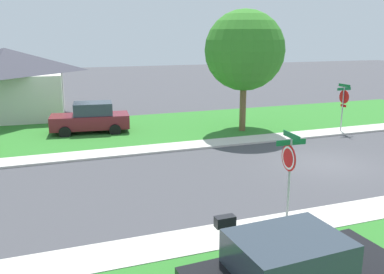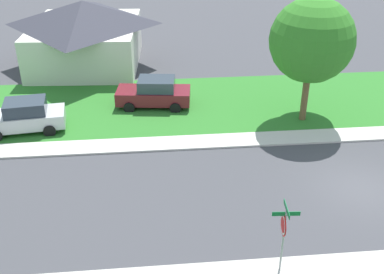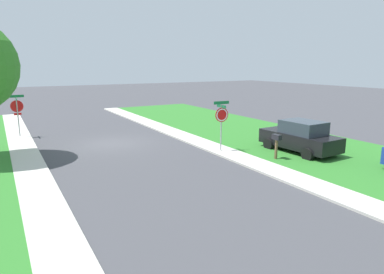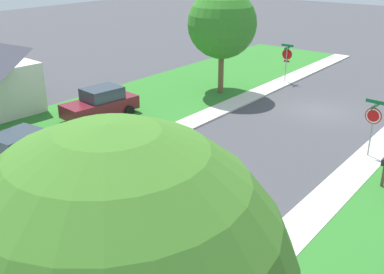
{
  "view_description": "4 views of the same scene",
  "coord_description": "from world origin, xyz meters",
  "px_view_note": "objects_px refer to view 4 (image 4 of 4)",
  "views": [
    {
      "loc": [
        -14.19,
        11.39,
        5.43
      ],
      "look_at": [
        1.19,
        5.74,
        1.4
      ],
      "focal_mm": 38.86,
      "sensor_mm": 36.0,
      "label": 1
    },
    {
      "loc": [
        -16.36,
        9.07,
        12.01
      ],
      "look_at": [
        2.82,
        7.22,
        1.4
      ],
      "focal_mm": 44.27,
      "sensor_mm": 36.0,
      "label": 2
    },
    {
      "loc": [
        5.69,
        19.76,
        4.68
      ],
      "look_at": [
        -1.92,
        6.39,
        1.4
      ],
      "focal_mm": 32.08,
      "sensor_mm": 36.0,
      "label": 3
    },
    {
      "loc": [
        -10.19,
        25.46,
        8.99
      ],
      "look_at": [
        1.3,
        10.7,
        1.4
      ],
      "focal_mm": 43.31,
      "sensor_mm": 36.0,
      "label": 4
    }
  ],
  "objects_px": {
    "stop_sign_near_corner": "(287,57)",
    "stop_sign_far_corner": "(373,119)",
    "car_silver_driveway_right": "(16,153)",
    "car_maroon_across_road": "(101,103)",
    "tree_across_right": "(220,25)"
  },
  "relations": [
    {
      "from": "car_silver_driveway_right",
      "to": "car_maroon_across_road",
      "type": "relative_size",
      "value": 1.0
    },
    {
      "from": "stop_sign_far_corner",
      "to": "car_silver_driveway_right",
      "type": "bearing_deg",
      "value": 43.51
    },
    {
      "from": "stop_sign_near_corner",
      "to": "car_maroon_across_road",
      "type": "distance_m",
      "value": 14.29
    },
    {
      "from": "car_silver_driveway_right",
      "to": "stop_sign_far_corner",
      "type": "bearing_deg",
      "value": -136.49
    },
    {
      "from": "car_silver_driveway_right",
      "to": "tree_across_right",
      "type": "bearing_deg",
      "value": -89.68
    },
    {
      "from": "stop_sign_far_corner",
      "to": "car_maroon_across_road",
      "type": "xyz_separation_m",
      "value": [
        13.93,
        3.91,
        -1.01
      ]
    },
    {
      "from": "car_silver_driveway_right",
      "to": "tree_across_right",
      "type": "height_order",
      "value": "tree_across_right"
    },
    {
      "from": "car_silver_driveway_right",
      "to": "tree_across_right",
      "type": "distance_m",
      "value": 15.76
    },
    {
      "from": "car_silver_driveway_right",
      "to": "car_maroon_across_road",
      "type": "xyz_separation_m",
      "value": [
        2.47,
        -6.97,
        0.0
      ]
    },
    {
      "from": "car_maroon_across_road",
      "to": "tree_across_right",
      "type": "height_order",
      "value": "tree_across_right"
    },
    {
      "from": "stop_sign_near_corner",
      "to": "tree_across_right",
      "type": "xyz_separation_m",
      "value": [
        2.35,
        5.08,
        2.59
      ]
    },
    {
      "from": "car_maroon_across_road",
      "to": "tree_across_right",
      "type": "relative_size",
      "value": 0.66
    },
    {
      "from": "car_silver_driveway_right",
      "to": "tree_across_right",
      "type": "xyz_separation_m",
      "value": [
        0.08,
        -15.34,
        3.59
      ]
    },
    {
      "from": "car_silver_driveway_right",
      "to": "car_maroon_across_road",
      "type": "height_order",
      "value": "same"
    },
    {
      "from": "stop_sign_near_corner",
      "to": "stop_sign_far_corner",
      "type": "xyz_separation_m",
      "value": [
        -9.2,
        9.54,
        0.01
      ]
    }
  ]
}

